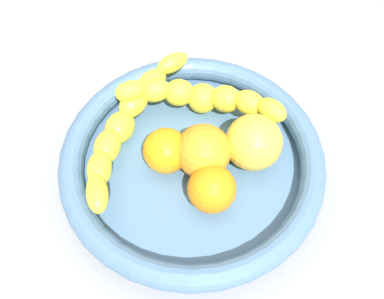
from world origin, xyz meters
The scene contains 8 objects.
kitchen_counter centered at (0.00, 0.00, 1.50)cm, with size 120.00×120.00×3.00cm, color gray.
fruit_bowl centered at (0.00, 0.00, 5.35)cm, with size 32.65×32.65×4.57cm.
banana_draped_left centered at (-5.92, 5.40, 7.89)cm, with size 16.22×17.12×6.02cm.
banana_draped_right centered at (-7.68, -4.90, 7.80)cm, with size 16.06×21.26×5.93cm.
orange_front centered at (-1.66, -2.66, 7.43)cm, with size 5.65×5.65×5.65cm, color orange.
orange_mid_left centered at (5.57, -0.97, 7.42)cm, with size 5.64×5.64×5.64cm, color orange.
orange_mid_right centered at (1.13, 0.87, 7.94)cm, with size 6.68×6.68×6.68cm, color orange.
apple_yellow centered at (3.47, 6.57, 8.09)cm, with size 6.97×6.97×6.97cm, color yellow.
Camera 1 is at (20.58, -13.52, 46.50)cm, focal length 35.83 mm.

